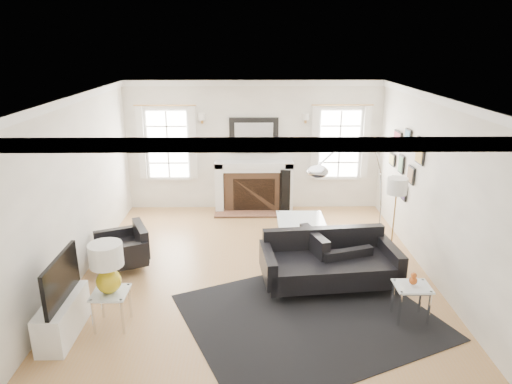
{
  "coord_description": "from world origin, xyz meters",
  "views": [
    {
      "loc": [
        -0.08,
        -6.68,
        3.56
      ],
      "look_at": [
        0.01,
        0.3,
        1.25
      ],
      "focal_mm": 32.0,
      "sensor_mm": 36.0,
      "label": 1
    }
  ],
  "objects_px": {
    "fireplace": "(254,187)",
    "gourd_lamp": "(107,265)",
    "armchair_left": "(125,249)",
    "armchair_right": "(331,254)",
    "sofa": "(328,263)",
    "arc_floor_lamp": "(352,196)",
    "coffee_table": "(301,220)"
  },
  "relations": [
    {
      "from": "armchair_left",
      "to": "coffee_table",
      "type": "bearing_deg",
      "value": 20.56
    },
    {
      "from": "armchair_right",
      "to": "gourd_lamp",
      "type": "relative_size",
      "value": 1.68
    },
    {
      "from": "fireplace",
      "to": "arc_floor_lamp",
      "type": "relative_size",
      "value": 0.76
    },
    {
      "from": "armchair_left",
      "to": "armchair_right",
      "type": "bearing_deg",
      "value": -4.67
    },
    {
      "from": "sofa",
      "to": "arc_floor_lamp",
      "type": "xyz_separation_m",
      "value": [
        0.44,
        0.65,
        0.85
      ]
    },
    {
      "from": "sofa",
      "to": "fireplace",
      "type": "bearing_deg",
      "value": 108.76
    },
    {
      "from": "sofa",
      "to": "arc_floor_lamp",
      "type": "relative_size",
      "value": 0.94
    },
    {
      "from": "coffee_table",
      "to": "armchair_left",
      "type": "bearing_deg",
      "value": -159.44
    },
    {
      "from": "sofa",
      "to": "armchair_left",
      "type": "relative_size",
      "value": 1.94
    },
    {
      "from": "armchair_left",
      "to": "arc_floor_lamp",
      "type": "relative_size",
      "value": 0.48
    },
    {
      "from": "sofa",
      "to": "gourd_lamp",
      "type": "xyz_separation_m",
      "value": [
        -2.99,
        -1.05,
        0.53
      ]
    },
    {
      "from": "armchair_right",
      "to": "coffee_table",
      "type": "relative_size",
      "value": 1.3
    },
    {
      "from": "gourd_lamp",
      "to": "armchair_right",
      "type": "bearing_deg",
      "value": 24.03
    },
    {
      "from": "arc_floor_lamp",
      "to": "armchair_left",
      "type": "bearing_deg",
      "value": -179.16
    },
    {
      "from": "fireplace",
      "to": "gourd_lamp",
      "type": "distance_m",
      "value": 4.71
    },
    {
      "from": "armchair_right",
      "to": "arc_floor_lamp",
      "type": "distance_m",
      "value": 0.99
    },
    {
      "from": "fireplace",
      "to": "gourd_lamp",
      "type": "xyz_separation_m",
      "value": [
        -1.89,
        -4.3,
        0.34
      ]
    },
    {
      "from": "coffee_table",
      "to": "gourd_lamp",
      "type": "relative_size",
      "value": 1.3
    },
    {
      "from": "fireplace",
      "to": "armchair_right",
      "type": "xyz_separation_m",
      "value": [
        1.19,
        -2.93,
        -0.19
      ]
    },
    {
      "from": "sofa",
      "to": "armchair_left",
      "type": "height_order",
      "value": "sofa"
    },
    {
      "from": "armchair_left",
      "to": "arc_floor_lamp",
      "type": "bearing_deg",
      "value": 0.84
    },
    {
      "from": "armchair_right",
      "to": "gourd_lamp",
      "type": "xyz_separation_m",
      "value": [
        -3.08,
        -1.37,
        0.54
      ]
    },
    {
      "from": "armchair_right",
      "to": "coffee_table",
      "type": "height_order",
      "value": "armchair_right"
    },
    {
      "from": "coffee_table",
      "to": "arc_floor_lamp",
      "type": "relative_size",
      "value": 0.39
    },
    {
      "from": "arc_floor_lamp",
      "to": "armchair_right",
      "type": "bearing_deg",
      "value": -137.04
    },
    {
      "from": "gourd_lamp",
      "to": "armchair_left",
      "type": "bearing_deg",
      "value": 98.95
    },
    {
      "from": "fireplace",
      "to": "sofa",
      "type": "bearing_deg",
      "value": -71.24
    },
    {
      "from": "fireplace",
      "to": "sofa",
      "type": "distance_m",
      "value": 3.44
    },
    {
      "from": "armchair_left",
      "to": "armchair_right",
      "type": "xyz_separation_m",
      "value": [
        3.34,
        -0.27,
        0.03
      ]
    },
    {
      "from": "coffee_table",
      "to": "gourd_lamp",
      "type": "bearing_deg",
      "value": -134.76
    },
    {
      "from": "sofa",
      "to": "armchair_right",
      "type": "relative_size",
      "value": 1.85
    },
    {
      "from": "arc_floor_lamp",
      "to": "fireplace",
      "type": "bearing_deg",
      "value": 120.73
    }
  ]
}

